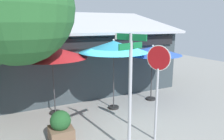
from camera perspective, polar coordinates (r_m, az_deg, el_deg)
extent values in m
cube|color=gray|center=(8.16, 4.07, -13.01)|extent=(28.00, 28.00, 0.10)
cube|color=#333D42|center=(11.64, -7.69, 2.53)|extent=(8.77, 4.37, 2.96)
cube|color=silver|center=(11.33, -7.74, 12.73)|extent=(9.27, 4.98, 1.18)
cube|color=black|center=(9.42, -3.43, 7.27)|extent=(8.17, 0.16, 0.44)
cylinder|color=#A8AAB2|center=(5.59, 4.84, -6.86)|extent=(0.09, 0.09, 3.22)
cube|color=#116B38|center=(5.29, 5.14, 8.77)|extent=(0.35, 0.86, 0.16)
cube|color=#116B38|center=(5.31, 5.09, 6.40)|extent=(0.86, 0.35, 0.16)
cube|color=white|center=(5.60, 1.16, 9.01)|extent=(0.05, 0.07, 0.16)
cylinder|color=#A8AAB2|center=(6.46, 11.77, -9.19)|extent=(0.07, 0.07, 2.19)
cylinder|color=white|center=(6.10, 12.34, 3.15)|extent=(0.33, 0.65, 0.72)
cylinder|color=red|center=(6.10, 12.34, 3.15)|extent=(0.32, 0.62, 0.67)
cylinder|color=black|center=(8.76, -14.89, -10.95)|extent=(0.44, 0.44, 0.08)
cylinder|color=#333335|center=(8.40, -15.30, -4.14)|extent=(0.05, 0.05, 2.24)
cone|color=#B21E23|center=(8.14, -15.81, 4.60)|extent=(2.64, 2.64, 0.43)
sphere|color=silver|center=(8.11, -15.91, 6.32)|extent=(0.08, 0.08, 0.08)
cylinder|color=black|center=(8.97, 0.41, -9.93)|extent=(0.44, 0.44, 0.08)
cylinder|color=#333335|center=(8.60, 0.43, -2.78)|extent=(0.05, 0.05, 2.40)
cone|color=#2D99BC|center=(8.35, 0.44, 6.31)|extent=(2.69, 2.69, 0.44)
sphere|color=silver|center=(8.33, 0.44, 8.01)|extent=(0.08, 0.08, 0.08)
cylinder|color=black|center=(10.10, 10.31, -7.56)|extent=(0.44, 0.44, 0.08)
cylinder|color=#333335|center=(9.80, 10.55, -1.86)|extent=(0.05, 0.05, 2.15)
cone|color=#2D56B7|center=(9.58, 10.83, 5.13)|extent=(2.54, 2.54, 0.36)
sphere|color=silver|center=(9.56, 10.88, 6.38)|extent=(0.08, 0.08, 0.08)
sphere|color=#28602D|center=(7.01, -24.32, 15.10)|extent=(3.42, 3.42, 3.42)
cube|color=brown|center=(6.78, -13.41, -16.40)|extent=(0.68, 0.68, 0.44)
sphere|color=#1E4C23|center=(6.58, -13.61, -13.03)|extent=(0.61, 0.61, 0.61)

